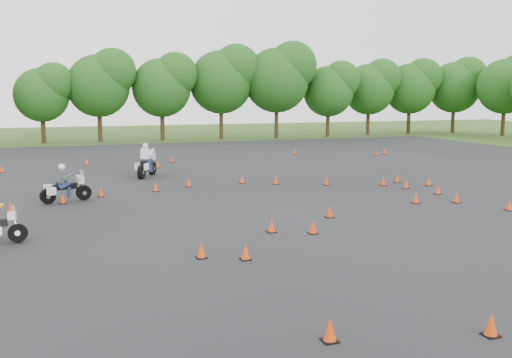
# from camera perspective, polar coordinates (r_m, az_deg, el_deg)

# --- Properties ---
(ground) EXTENTS (140.00, 140.00, 0.00)m
(ground) POSITION_cam_1_polar(r_m,az_deg,el_deg) (20.31, 3.80, -4.92)
(ground) COLOR #2D5119
(ground) RESTS_ON ground
(asphalt_pad) EXTENTS (62.00, 62.00, 0.00)m
(asphalt_pad) POSITION_cam_1_polar(r_m,az_deg,el_deg) (25.80, -1.49, -2.01)
(asphalt_pad) COLOR black
(asphalt_pad) RESTS_ON ground
(treeline) EXTENTS (87.02, 32.01, 10.77)m
(treeline) POSITION_cam_1_polar(r_m,az_deg,el_deg) (54.45, -8.41, 8.25)
(treeline) COLOR #1E4E16
(treeline) RESTS_ON ground
(traffic_cones) EXTENTS (36.05, 32.94, 0.45)m
(traffic_cones) POSITION_cam_1_polar(r_m,az_deg,el_deg) (25.98, -3.59, -1.45)
(traffic_cones) COLOR #DD3C09
(traffic_cones) RESTS_ON asphalt_pad
(rider_grey) EXTENTS (2.35, 1.32, 1.74)m
(rider_grey) POSITION_cam_1_polar(r_m,az_deg,el_deg) (26.33, -18.54, -0.33)
(rider_grey) COLOR #44484C
(rider_grey) RESTS_ON ground
(rider_white) EXTENTS (1.92, 2.59, 1.95)m
(rider_white) POSITION_cam_1_polar(r_m,az_deg,el_deg) (33.23, -10.86, 1.89)
(rider_white) COLOR silver
(rider_white) RESTS_ON ground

